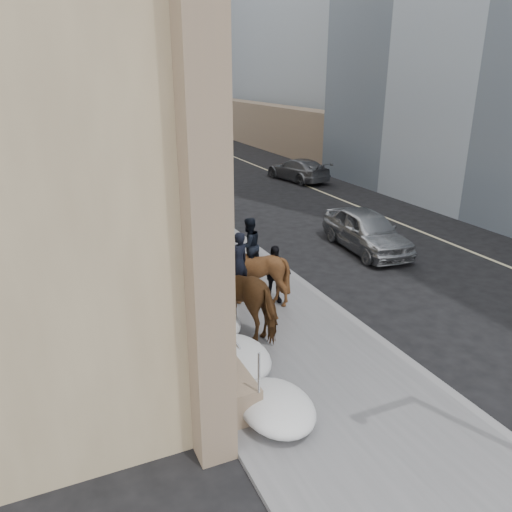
# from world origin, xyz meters

# --- Properties ---
(ground) EXTENTS (140.00, 140.00, 0.00)m
(ground) POSITION_xyz_m (0.00, 0.00, 0.00)
(ground) COLOR black
(ground) RESTS_ON ground
(sidewalk) EXTENTS (5.00, 80.00, 0.12)m
(sidewalk) POSITION_xyz_m (0.00, 10.00, 0.06)
(sidewalk) COLOR #57575A
(sidewalk) RESTS_ON ground
(curb) EXTENTS (0.24, 80.00, 0.12)m
(curb) POSITION_xyz_m (2.62, 10.00, 0.06)
(curb) COLOR slate
(curb) RESTS_ON ground
(lane_line) EXTENTS (0.15, 70.00, 0.01)m
(lane_line) POSITION_xyz_m (10.50, 10.00, 0.01)
(lane_line) COLOR #BFB78C
(lane_line) RESTS_ON ground
(limestone_building) EXTENTS (6.10, 44.00, 18.00)m
(limestone_building) POSITION_xyz_m (-5.26, 19.96, 8.90)
(limestone_building) COLOR #978363
(limestone_building) RESTS_ON ground
(far_podium) EXTENTS (2.00, 80.00, 4.00)m
(far_podium) POSITION_xyz_m (15.50, 10.00, 2.00)
(far_podium) COLOR #866F56
(far_podium) RESTS_ON ground
(bg_building_mid) EXTENTS (30.00, 12.00, 28.00)m
(bg_building_mid) POSITION_xyz_m (4.00, 60.00, 14.00)
(bg_building_mid) COLOR slate
(bg_building_mid) RESTS_ON ground
(bg_building_far) EXTENTS (24.00, 12.00, 20.00)m
(bg_building_far) POSITION_xyz_m (-6.00, 72.00, 10.00)
(bg_building_far) COLOR gray
(bg_building_far) RESTS_ON ground
(streetlight_mid) EXTENTS (1.71, 0.24, 8.00)m
(streetlight_mid) POSITION_xyz_m (2.74, 14.00, 4.58)
(streetlight_mid) COLOR #2D2D30
(streetlight_mid) RESTS_ON ground
(streetlight_far) EXTENTS (1.71, 0.24, 8.00)m
(streetlight_far) POSITION_xyz_m (2.74, 34.00, 4.58)
(streetlight_far) COLOR #2D2D30
(streetlight_far) RESTS_ON ground
(traffic_signal) EXTENTS (4.10, 0.22, 6.00)m
(traffic_signal) POSITION_xyz_m (2.07, 22.00, 4.00)
(traffic_signal) COLOR #2D2D30
(traffic_signal) RESTS_ON ground
(snow_bank) EXTENTS (1.70, 18.10, 0.76)m
(snow_bank) POSITION_xyz_m (-1.42, 8.11, 0.47)
(snow_bank) COLOR silver
(snow_bank) RESTS_ON sidewalk
(mounted_horse_left) EXTENTS (2.06, 2.91, 2.78)m
(mounted_horse_left) POSITION_xyz_m (-0.37, 1.87, 1.29)
(mounted_horse_left) COLOR #422813
(mounted_horse_left) RESTS_ON sidewalk
(mounted_horse_right) EXTENTS (2.18, 2.32, 2.71)m
(mounted_horse_right) POSITION_xyz_m (0.29, 3.32, 1.27)
(mounted_horse_right) COLOR #422713
(mounted_horse_right) RESTS_ON sidewalk
(pedestrian) EXTENTS (1.15, 0.64, 1.85)m
(pedestrian) POSITION_xyz_m (1.02, 3.13, 1.04)
(pedestrian) COLOR black
(pedestrian) RESTS_ON sidewalk
(car_silver) EXTENTS (2.41, 5.03, 1.66)m
(car_silver) POSITION_xyz_m (6.70, 6.22, 0.83)
(car_silver) COLOR #929599
(car_silver) RESTS_ON ground
(car_grey) EXTENTS (2.91, 5.34, 1.47)m
(car_grey) POSITION_xyz_m (10.76, 19.59, 0.73)
(car_grey) COLOR #57595E
(car_grey) RESTS_ON ground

